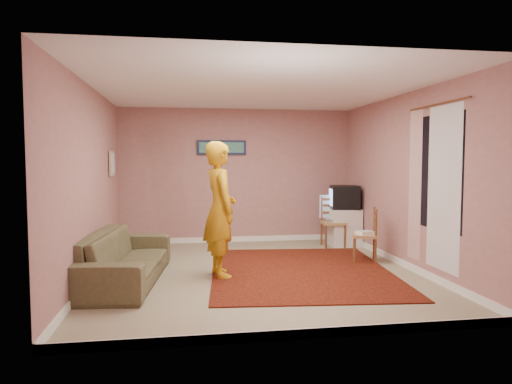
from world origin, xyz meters
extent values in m
plane|color=tan|center=(0.00, 0.00, 0.00)|extent=(5.00, 5.00, 0.00)
cube|color=#AD7871|center=(0.00, 2.50, 1.30)|extent=(4.50, 0.02, 2.60)
cube|color=#AD7871|center=(0.00, -2.50, 1.30)|extent=(4.50, 0.02, 2.60)
cube|color=#AD7871|center=(-2.25, 0.00, 1.30)|extent=(0.02, 5.00, 2.60)
cube|color=#AD7871|center=(2.25, 0.00, 1.30)|extent=(0.02, 5.00, 2.60)
cube|color=white|center=(0.00, 0.00, 2.60)|extent=(4.50, 5.00, 0.02)
cube|color=white|center=(0.00, 2.49, 0.05)|extent=(4.50, 0.02, 0.10)
cube|color=white|center=(0.00, -2.49, 0.05)|extent=(4.50, 0.02, 0.10)
cube|color=white|center=(-2.24, 0.00, 0.05)|extent=(0.02, 5.00, 0.10)
cube|color=white|center=(2.24, 0.00, 0.05)|extent=(0.02, 5.00, 0.10)
cube|color=black|center=(2.24, -0.90, 1.45)|extent=(0.01, 1.10, 1.50)
cube|color=white|center=(2.23, -1.05, 1.25)|extent=(0.01, 0.75, 2.10)
cube|color=beige|center=(2.21, -0.35, 1.25)|extent=(0.01, 0.35, 2.10)
cylinder|color=brown|center=(2.20, -0.90, 2.32)|extent=(0.02, 1.40, 0.02)
cube|color=#141938|center=(-0.30, 2.47, 1.85)|extent=(0.95, 0.03, 0.28)
cube|color=#2A5B75|center=(-0.30, 2.45, 1.85)|extent=(0.86, 0.01, 0.20)
cube|color=tan|center=(-2.22, 1.60, 1.55)|extent=(0.03, 0.38, 0.42)
cube|color=silver|center=(-2.20, 1.60, 1.55)|extent=(0.01, 0.30, 0.34)
cube|color=black|center=(0.64, -0.05, 0.01)|extent=(2.80, 3.38, 0.02)
cube|color=silver|center=(1.95, 1.79, 0.35)|extent=(0.54, 0.49, 0.69)
cube|color=black|center=(1.95, 1.79, 0.91)|extent=(0.58, 0.54, 0.44)
cube|color=#8CB2F2|center=(1.70, 1.83, 0.91)|extent=(0.08, 0.36, 0.31)
cube|color=tan|center=(1.71, 1.71, 0.44)|extent=(0.43, 0.41, 0.05)
cube|color=brown|center=(1.71, 1.71, 0.68)|extent=(0.41, 0.06, 0.47)
cube|color=#B4B5B9|center=(1.71, 1.71, 0.49)|extent=(0.32, 0.23, 0.05)
cube|color=#7F98D0|center=(1.71, 1.90, 0.74)|extent=(0.41, 0.05, 0.43)
cube|color=tan|center=(1.80, 0.42, 0.42)|extent=(0.47, 0.49, 0.05)
cube|color=brown|center=(1.80, 0.42, 0.64)|extent=(0.16, 0.38, 0.44)
cube|color=white|center=(1.80, 0.42, 0.46)|extent=(0.29, 0.24, 0.05)
imported|color=brown|center=(-1.80, -0.24, 0.33)|extent=(1.12, 2.34, 0.66)
imported|color=#C88B12|center=(-0.53, -0.12, 0.93)|extent=(0.57, 0.76, 1.86)
camera|label=1|loc=(-0.99, -6.37, 1.61)|focal=32.00mm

